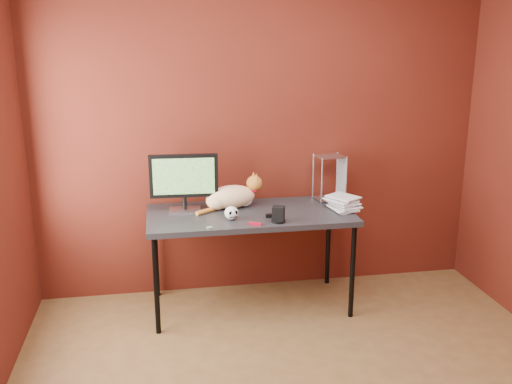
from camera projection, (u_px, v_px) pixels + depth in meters
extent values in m
cube|color=#4C160E|center=(261.00, 129.00, 4.42)|extent=(3.50, 0.02, 2.60)
cube|color=black|center=(250.00, 215.00, 4.19)|extent=(1.50, 0.70, 0.04)
cylinder|color=black|center=(156.00, 286.00, 3.89)|extent=(0.04, 0.04, 0.71)
cylinder|color=black|center=(352.00, 272.00, 4.12)|extent=(0.04, 0.04, 0.71)
cylinder|color=black|center=(156.00, 254.00, 4.45)|extent=(0.04, 0.04, 0.71)
cylinder|color=black|center=(328.00, 243.00, 4.69)|extent=(0.04, 0.04, 0.71)
cube|color=#ABAAAF|center=(185.00, 210.00, 4.20)|extent=(0.24, 0.17, 0.02)
cylinder|color=black|center=(185.00, 203.00, 4.19)|extent=(0.03, 0.03, 0.10)
cube|color=black|center=(184.00, 176.00, 4.13)|extent=(0.50, 0.05, 0.32)
cube|color=#1B4913|center=(184.00, 176.00, 4.13)|extent=(0.44, 0.03, 0.27)
ellipsoid|color=orange|center=(231.00, 197.00, 4.27)|extent=(0.40, 0.26, 0.17)
ellipsoid|color=orange|center=(217.00, 200.00, 4.24)|extent=(0.20, 0.19, 0.14)
sphere|color=silver|center=(245.00, 199.00, 4.31)|extent=(0.12, 0.12, 0.12)
sphere|color=#C87527|center=(254.00, 183.00, 4.31)|extent=(0.12, 0.12, 0.12)
cone|color=#C87527|center=(256.00, 176.00, 4.27)|extent=(0.04, 0.04, 0.05)
cone|color=#C87527|center=(253.00, 175.00, 4.32)|extent=(0.04, 0.04, 0.05)
cylinder|color=red|center=(252.00, 190.00, 4.32)|extent=(0.09, 0.09, 0.01)
cylinder|color=#C87527|center=(207.00, 211.00, 4.17)|extent=(0.18, 0.14, 0.03)
ellipsoid|color=silver|center=(232.00, 213.00, 4.00)|extent=(0.10, 0.10, 0.10)
ellipsoid|color=black|center=(229.00, 213.00, 3.96)|extent=(0.03, 0.01, 0.03)
ellipsoid|color=black|center=(235.00, 213.00, 3.96)|extent=(0.03, 0.01, 0.03)
cube|color=black|center=(232.00, 217.00, 3.97)|extent=(0.05, 0.01, 0.00)
cylinder|color=black|center=(278.00, 221.00, 3.96)|extent=(0.10, 0.10, 0.01)
cube|color=black|center=(278.00, 213.00, 3.95)|extent=(0.10, 0.10, 0.10)
imported|color=beige|center=(334.00, 196.00, 4.20)|extent=(0.20, 0.25, 0.22)
imported|color=beige|center=(335.00, 166.00, 4.14)|extent=(0.22, 0.26, 0.23)
imported|color=beige|center=(337.00, 136.00, 4.08)|extent=(0.24, 0.27, 0.22)
imported|color=beige|center=(338.00, 104.00, 4.02)|extent=(0.25, 0.28, 0.23)
imported|color=beige|center=(339.00, 71.00, 3.96)|extent=(0.26, 0.28, 0.22)
cylinder|color=#ABAAAF|center=(320.00, 181.00, 4.37)|extent=(0.01, 0.01, 0.36)
cylinder|color=#ABAAAF|center=(346.00, 180.00, 4.40)|extent=(0.01, 0.01, 0.36)
cylinder|color=#ABAAAF|center=(314.00, 176.00, 4.53)|extent=(0.01, 0.01, 0.36)
cylinder|color=#ABAAAF|center=(339.00, 174.00, 4.56)|extent=(0.01, 0.01, 0.36)
cube|color=#ABAAAF|center=(329.00, 198.00, 4.51)|extent=(0.23, 0.20, 0.01)
cube|color=#ABAAAF|center=(330.00, 156.00, 4.42)|extent=(0.23, 0.20, 0.01)
cube|color=#A60C25|center=(255.00, 224.00, 3.90)|extent=(0.09, 0.06, 0.02)
cube|color=black|center=(270.00, 216.00, 4.06)|extent=(0.06, 0.04, 0.03)
cylinder|color=#ABAAAF|center=(209.00, 227.00, 3.85)|extent=(0.05, 0.05, 0.00)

